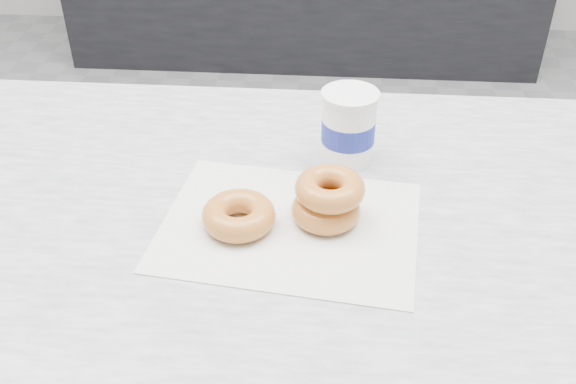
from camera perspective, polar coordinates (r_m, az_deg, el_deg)
name	(u,v)px	position (r m, az deg, el deg)	size (l,w,h in m)	color
ground	(264,330)	(1.95, -2.17, -12.16)	(5.00, 5.00, 0.00)	gray
wax_paper	(290,225)	(0.86, 0.13, -2.98)	(0.34, 0.26, 0.00)	silver
donut_single	(239,215)	(0.85, -4.41, -2.08)	(0.10, 0.10, 0.03)	orange
donut_stack	(328,199)	(0.86, 3.56, -0.64)	(0.13, 0.13, 0.07)	orange
coffee_cup	(348,126)	(0.97, 5.39, 5.82)	(0.10, 0.10, 0.12)	white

